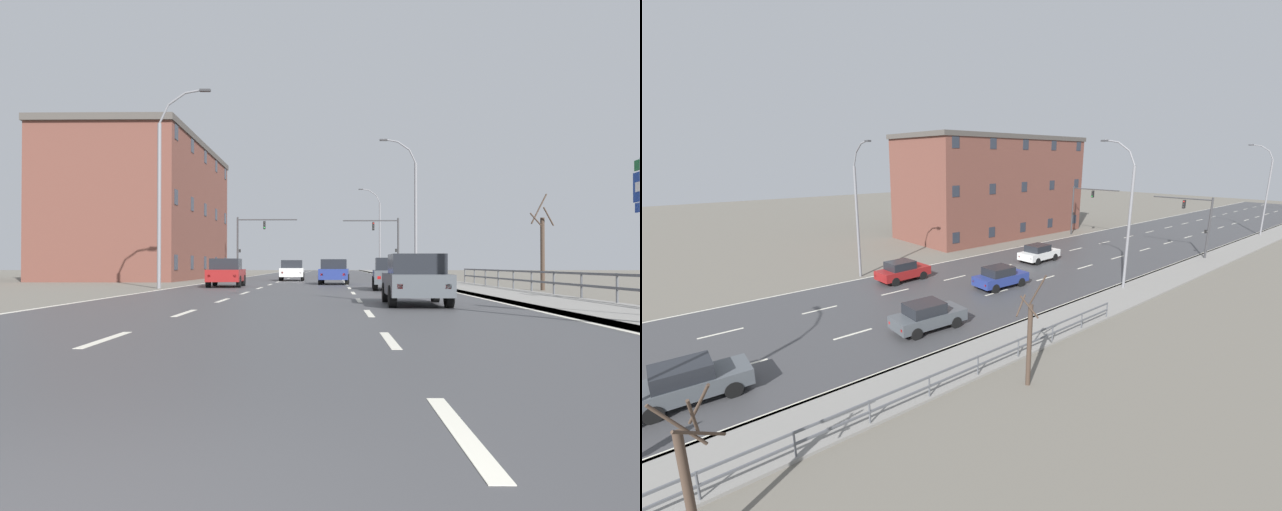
# 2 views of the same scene
# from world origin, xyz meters

# --- Properties ---
(ground_plane) EXTENTS (160.00, 160.00, 0.12)m
(ground_plane) POSITION_xyz_m (0.00, 48.00, -0.06)
(ground_plane) COLOR #666056
(road_asphalt_strip) EXTENTS (14.00, 120.00, 0.03)m
(road_asphalt_strip) POSITION_xyz_m (0.00, 60.00, 0.01)
(road_asphalt_strip) COLOR #3D3D3F
(road_asphalt_strip) RESTS_ON ground
(sidewalk_right) EXTENTS (3.00, 120.00, 0.12)m
(sidewalk_right) POSITION_xyz_m (8.43, 60.00, 0.06)
(sidewalk_right) COLOR gray
(sidewalk_right) RESTS_ON ground
(guardrail) EXTENTS (0.07, 30.67, 1.00)m
(guardrail) POSITION_xyz_m (9.85, 20.69, 0.71)
(guardrail) COLOR #515459
(guardrail) RESTS_ON ground
(street_lamp_midground) EXTENTS (2.74, 0.24, 10.51)m
(street_lamp_midground) POSITION_xyz_m (7.41, 41.98, 5.12)
(street_lamp_midground) COLOR slate
(street_lamp_midground) RESTS_ON ground
(street_lamp_distant) EXTENTS (2.80, 0.24, 10.91)m
(street_lamp_distant) POSITION_xyz_m (7.41, 74.55, 5.31)
(street_lamp_distant) COLOR slate
(street_lamp_distant) RESTS_ON ground
(street_lamp_left_bank) EXTENTS (2.77, 0.24, 10.47)m
(street_lamp_left_bank) POSITION_xyz_m (-7.41, 28.96, 5.09)
(street_lamp_left_bank) COLOR slate
(street_lamp_left_bank) RESTS_ON ground
(traffic_signal_right) EXTENTS (5.45, 0.36, 5.75)m
(traffic_signal_right) POSITION_xyz_m (6.86, 56.25, 3.83)
(traffic_signal_right) COLOR #38383A
(traffic_signal_right) RESTS_ON ground
(traffic_signal_left) EXTENTS (6.01, 0.36, 5.95)m
(traffic_signal_left) POSITION_xyz_m (-6.73, 57.60, 4.00)
(traffic_signal_left) COLOR #38383A
(traffic_signal_left) RESTS_ON ground
(car_far_left) EXTENTS (1.93, 4.15, 1.57)m
(car_far_left) POSITION_xyz_m (-1.59, 43.68, 0.80)
(car_far_left) COLOR silver
(car_far_left) RESTS_ON ground
(car_far_right) EXTENTS (2.00, 4.18, 1.57)m
(car_far_right) POSITION_xyz_m (4.33, 27.07, 0.80)
(car_far_right) COLOR #474C51
(car_far_right) RESTS_ON ground
(car_distant) EXTENTS (1.98, 4.18, 1.57)m
(car_distant) POSITION_xyz_m (1.59, 35.48, 0.80)
(car_distant) COLOR navy
(car_distant) RESTS_ON ground
(car_near_left) EXTENTS (2.00, 4.18, 1.57)m
(car_near_left) POSITION_xyz_m (-4.40, 30.89, 0.80)
(car_near_left) COLOR maroon
(car_near_left) RESTS_ON ground
(car_near_right) EXTENTS (1.89, 4.13, 1.57)m
(car_near_right) POSITION_xyz_m (3.96, 16.11, 0.80)
(car_near_right) COLOR #474C51
(car_near_right) RESTS_ON ground
(brick_building) EXTENTS (10.73, 22.99, 11.81)m
(brick_building) POSITION_xyz_m (-14.95, 50.59, 5.92)
(brick_building) COLOR brown
(brick_building) RESTS_ON ground
(bare_tree_near) EXTENTS (1.49, 1.32, 4.41)m
(bare_tree_near) POSITION_xyz_m (11.57, 15.39, 2.02)
(bare_tree_near) COLOR #423328
(bare_tree_near) RESTS_ON ground
(bare_tree_mid) EXTENTS (1.07, 1.03, 4.73)m
(bare_tree_mid) POSITION_xyz_m (11.61, 26.99, 1.99)
(bare_tree_mid) COLOR #423328
(bare_tree_mid) RESTS_ON ground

